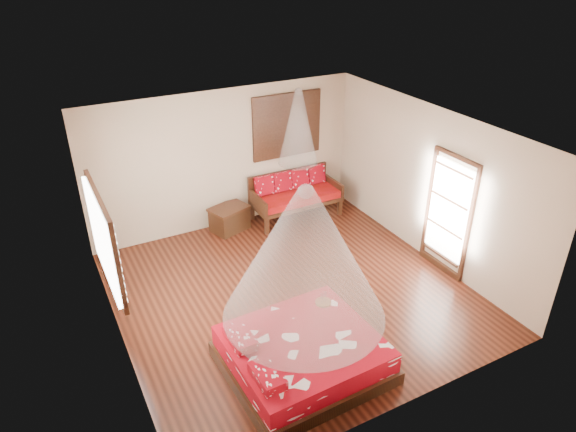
{
  "coord_description": "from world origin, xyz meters",
  "views": [
    {
      "loc": [
        -3.33,
        -6.13,
        5.2
      ],
      "look_at": [
        0.21,
        0.52,
        1.15
      ],
      "focal_mm": 32.0,
      "sensor_mm": 36.0,
      "label": 1
    }
  ],
  "objects": [
    {
      "name": "shutter_panel",
      "position": [
        1.36,
        2.72,
        1.9
      ],
      "size": [
        1.52,
        0.06,
        1.32
      ],
      "color": "black",
      "rests_on": "wall_back"
    },
    {
      "name": "mosquito_net_main",
      "position": [
        -0.69,
        -1.6,
        1.85
      ],
      "size": [
        2.09,
        2.09,
        1.8
      ],
      "primitive_type": "cone",
      "color": "white",
      "rests_on": "ceiling"
    },
    {
      "name": "daybed",
      "position": [
        1.36,
        2.38,
        0.52
      ],
      "size": [
        1.86,
        0.83,
        0.96
      ],
      "color": "black",
      "rests_on": "floor"
    },
    {
      "name": "bed",
      "position": [
        -0.7,
        -1.6,
        0.25
      ],
      "size": [
        2.08,
        1.89,
        0.63
      ],
      "rotation": [
        0.0,
        0.0,
        0.03
      ],
      "color": "black",
      "rests_on": "floor"
    },
    {
      "name": "room",
      "position": [
        0.0,
        0.0,
        1.4
      ],
      "size": [
        5.54,
        5.54,
        2.84
      ],
      "color": "black",
      "rests_on": "ground"
    },
    {
      "name": "wine_tray",
      "position": [
        -0.04,
        -1.05,
        0.55
      ],
      "size": [
        0.24,
        0.24,
        0.2
      ],
      "rotation": [
        0.0,
        0.0,
        0.32
      ],
      "color": "brown",
      "rests_on": "bed"
    },
    {
      "name": "storage_chest",
      "position": [
        -0.1,
        2.45,
        0.26
      ],
      "size": [
        0.86,
        0.73,
        0.51
      ],
      "rotation": [
        0.0,
        0.0,
        0.31
      ],
      "color": "black",
      "rests_on": "floor"
    },
    {
      "name": "mosquito_net_daybed",
      "position": [
        1.36,
        2.25,
        2.0
      ],
      "size": [
        0.78,
        0.78,
        1.5
      ],
      "primitive_type": "cone",
      "color": "white",
      "rests_on": "ceiling"
    },
    {
      "name": "glazed_door",
      "position": [
        2.72,
        -0.6,
        1.07
      ],
      "size": [
        0.08,
        1.02,
        2.16
      ],
      "color": "black",
      "rests_on": "floor"
    },
    {
      "name": "window_left",
      "position": [
        -2.71,
        0.2,
        1.7
      ],
      "size": [
        0.1,
        1.74,
        1.34
      ],
      "color": "black",
      "rests_on": "wall_left"
    }
  ]
}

